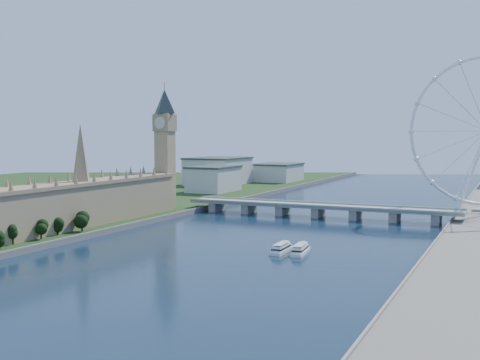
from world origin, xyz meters
The scene contains 7 objects.
ground centered at (0.00, 0.00, 0.00)m, with size 2000.00×2000.00×0.00m, color #192D48.
parliament_range centered at (-128.00, 170.00, 18.48)m, with size 24.00×200.00×70.00m.
big_ben centered at (-128.00, 278.00, 66.57)m, with size 20.02×20.02×110.00m.
westminster_bridge centered at (0.00, 300.00, 6.63)m, with size 220.00×22.00×9.50m.
city_skyline centered at (39.22, 560.08, 16.96)m, with size 505.00×280.00×32.00m.
tour_boat_near centered at (25.10, 151.35, 0.00)m, with size 6.57×25.93×5.69m, color silver, non-canonical shape.
tour_boat_far centered at (35.77, 152.45, 0.00)m, with size 6.66×26.24×5.76m, color silver, non-canonical shape.
Camera 1 is at (141.32, -156.07, 64.66)m, focal length 45.00 mm.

